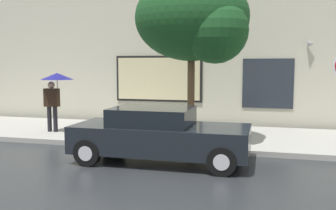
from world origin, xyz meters
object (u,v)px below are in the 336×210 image
at_px(fire_hydrant, 122,127).
at_px(parked_car, 159,135).
at_px(pedestrian_with_umbrella, 55,84).
at_px(street_tree, 196,21).

bearing_deg(fire_hydrant, parked_car, -45.25).
xyz_separation_m(parked_car, pedestrian_with_umbrella, (-4.22, 2.33, 1.06)).
bearing_deg(pedestrian_with_umbrella, fire_hydrant, -15.34).
distance_m(parked_car, fire_hydrant, 2.28).
xyz_separation_m(fire_hydrant, pedestrian_with_umbrella, (-2.62, 0.72, 1.21)).
bearing_deg(street_tree, parked_car, -106.15).
bearing_deg(street_tree, pedestrian_with_umbrella, 174.67).
relative_size(fire_hydrant, street_tree, 0.16).
height_order(fire_hydrant, pedestrian_with_umbrella, pedestrian_with_umbrella).
bearing_deg(street_tree, fire_hydrant, -172.73).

